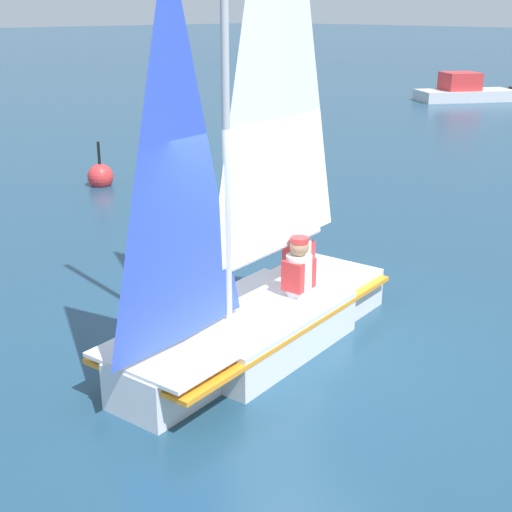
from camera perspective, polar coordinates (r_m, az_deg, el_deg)
The scene contains 6 objects.
ground_plane at distance 8.07m, azimuth 0.00°, elevation -7.24°, with size 260.00×260.00×0.00m, color navy.
sailboat_main at distance 7.72m, azimuth 0.03°, elevation -1.30°, with size 4.01×1.92×6.16m.
sailor_helm at distance 8.17m, azimuth 3.43°, elevation -2.07°, with size 0.38×0.34×1.16m.
sailor_crew at distance 8.74m, azimuth 3.43°, elevation -0.72°, with size 0.38×0.34×1.16m.
motorboat_distant at distance 30.99m, azimuth 16.31°, elevation 12.56°, with size 4.16×3.45×1.13m.
buoy_marker at distance 15.64m, azimuth -12.33°, elevation 6.25°, with size 0.55×0.55×1.02m.
Camera 1 is at (5.02, 5.19, 3.60)m, focal length 50.00 mm.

